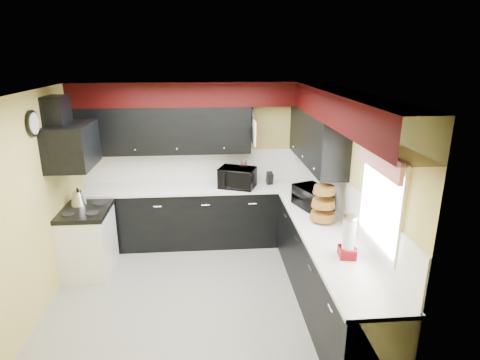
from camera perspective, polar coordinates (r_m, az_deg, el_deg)
The scene contains 35 objects.
ground at distance 5.22m, azimuth -5.84°, elevation -16.14°, with size 3.60×3.60×0.00m, color gray.
wall_back at distance 6.36m, azimuth -5.95°, elevation 2.57°, with size 3.60×0.06×2.50m, color #E0C666.
wall_right at distance 4.93m, azimuth 15.12°, elevation -2.52°, with size 0.06×3.60×2.50m, color #E0C666.
wall_left at distance 5.04m, azimuth -27.28°, elevation -3.49°, with size 0.06×3.60×2.50m, color #E0C666.
ceiling at distance 4.36m, azimuth -6.88°, elevation 12.30°, with size 3.60×3.60×0.06m, color white.
cab_back at distance 6.33m, azimuth -5.76°, elevation -5.14°, with size 3.60×0.60×0.90m, color black.
cab_right at distance 4.91m, azimuth 12.15°, elevation -12.67°, with size 0.60×3.00×0.90m, color black.
counter_back at distance 6.17m, azimuth -5.90°, elevation -1.12°, with size 3.62×0.64×0.04m, color white.
counter_right at distance 4.70m, azimuth 12.52°, elevation -7.71°, with size 0.64×3.02×0.04m, color white.
splash_back at distance 6.37m, azimuth -5.93°, elevation 2.03°, with size 3.60×0.02×0.50m, color white.
splash_right at distance 4.94m, azimuth 14.95°, elevation -3.18°, with size 0.02×3.60×0.50m, color white.
upper_back at distance 6.10m, azimuth -10.87°, elevation 7.00°, with size 2.60×0.35×0.70m, color black.
upper_right at distance 5.55m, azimuth 10.81°, elevation 5.96°, with size 0.35×1.80×0.70m, color black.
soffit_back at distance 5.99m, azimuth -6.31°, elevation 12.09°, with size 3.60×0.36×0.35m, color black.
soffit_right at distance 4.45m, azimuth 14.79°, elevation 9.68°, with size 0.36×3.24×0.35m, color black.
stove at distance 5.89m, azimuth -20.75°, elevation -8.31°, with size 0.60×0.75×0.86m, color white.
cooktop at distance 5.72m, azimuth -21.25°, elevation -4.16°, with size 0.62×0.77×0.06m, color black.
hood at distance 5.48m, azimuth -22.79°, elevation 4.52°, with size 0.50×0.78×0.55m, color black.
hood_duct at distance 5.45m, azimuth -24.62°, elevation 8.74°, with size 0.24×0.40×0.40m, color black.
window at distance 4.04m, azimuth 19.44°, elevation -2.91°, with size 0.03×0.86×0.96m, color white, non-canonical shape.
valance at distance 3.90m, azimuth 19.30°, elevation 2.56°, with size 0.04×0.88×0.20m, color red.
pan_top at distance 5.99m, azimuth 1.74°, elevation 9.06°, with size 0.03×0.22×0.40m, color black, non-canonical shape.
pan_mid at distance 5.91m, azimuth 1.86°, elevation 6.47°, with size 0.03×0.28×0.46m, color black, non-canonical shape.
pan_low at distance 6.17m, azimuth 1.58°, elevation 6.67°, with size 0.03×0.24×0.42m, color black, non-canonical shape.
cut_board at distance 5.78m, azimuth 2.10°, elevation 6.73°, with size 0.03×0.26×0.35m, color white.
baskets at distance 4.91m, azimuth 11.78°, elevation -3.22°, with size 0.27×0.27×0.50m, color brown, non-canonical shape.
clock at distance 5.03m, azimuth -27.36°, elevation 7.16°, with size 0.03×0.30×0.30m, color black, non-canonical shape.
deco_plate at distance 4.35m, azimuth 17.32°, elevation 8.30°, with size 0.03×0.24×0.24m, color white, non-canonical shape.
toaster_oven at distance 6.06m, azimuth -0.41°, elevation 0.33°, with size 0.52×0.44×0.30m, color black.
microwave at distance 5.37m, azimuth 10.24°, elevation -2.43°, with size 0.50×0.34×0.28m, color black.
utensil_crock at distance 6.16m, azimuth 0.52°, elevation -0.04°, with size 0.16×0.16×0.17m, color silver.
knife_block at distance 6.23m, azimuth 4.24°, elevation 0.23°, with size 0.09×0.12×0.19m, color black.
kettle at distance 5.86m, azimuth -21.99°, elevation -2.40°, with size 0.22×0.22×0.19m, color #B7B6BC, non-canonical shape.
dispenser_a at distance 4.14m, azimuth 15.21°, elevation -7.93°, with size 0.16×0.16×0.43m, color #670905, non-canonical shape.
dispenser_b at distance 4.18m, azimuth 15.15°, elevation -7.85°, with size 0.15×0.15×0.40m, color #600A0D, non-canonical shape.
Camera 1 is at (0.15, -4.34, 2.91)m, focal length 30.00 mm.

